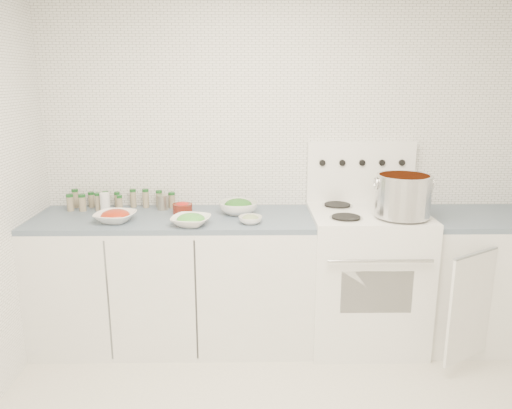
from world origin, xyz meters
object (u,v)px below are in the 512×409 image
object	(u,v)px
stove	(365,273)
bowl_snowpea	(191,220)
stock_pot	(403,194)
bowl_tomato	(115,216)

from	to	relation	value
stove	bowl_snowpea	size ratio (longest dim) A/B	4.71
stock_pot	bowl_tomato	bearing A→B (deg)	178.44
stove	stock_pot	xyz separation A→B (m)	(0.17, -0.16, 0.59)
stock_pot	bowl_snowpea	distance (m)	1.34
stock_pot	bowl_tomato	distance (m)	1.83
bowl_snowpea	stock_pot	bearing A→B (deg)	1.72
stove	bowl_snowpea	xyz separation A→B (m)	(-1.16, -0.20, 0.44)
bowl_tomato	stock_pot	bearing A→B (deg)	-1.56
stock_pot	bowl_tomato	xyz separation A→B (m)	(-1.83, 0.05, -0.15)
bowl_snowpea	stove	bearing A→B (deg)	9.91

